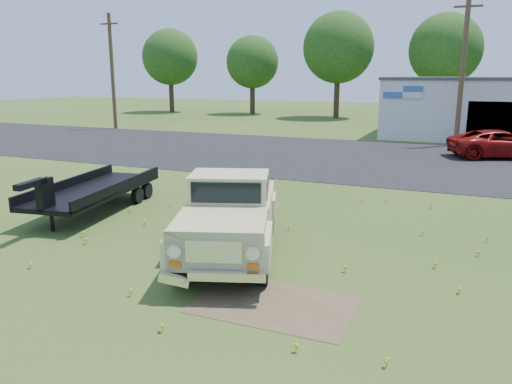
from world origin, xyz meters
TOP-DOWN VIEW (x-y plane):
  - ground at (0.00, 0.00)m, footprint 140.00×140.00m
  - asphalt_lot at (0.00, 15.00)m, footprint 90.00×14.00m
  - dirt_patch_a at (1.50, -3.00)m, footprint 3.00×2.00m
  - dirt_patch_b at (-2.00, 3.50)m, footprint 2.20×1.60m
  - commercial_building at (6.00, 26.99)m, footprint 14.20×8.20m
  - utility_pole_west at (-22.00, 22.00)m, footprint 1.60×0.30m
  - utility_pole_mid at (4.00, 22.00)m, footprint 1.60×0.30m
  - treeline_a at (-28.00, 40.00)m, footprint 6.40×6.40m
  - treeline_b at (-18.00, 41.00)m, footprint 5.76×5.76m
  - treeline_c at (-8.00, 39.50)m, footprint 7.04×7.04m
  - treeline_d at (2.00, 40.50)m, footprint 6.72×6.72m
  - vintage_pickup_truck at (-0.47, -0.88)m, footprint 3.90×6.01m
  - flatbed_trailer at (-6.23, 1.04)m, footprint 2.84×6.09m
  - red_pickup at (6.28, 17.86)m, footprint 5.73×4.15m

SIDE VIEW (x-z plane):
  - ground at x=0.00m, z-range 0.00..0.00m
  - asphalt_lot at x=0.00m, z-range -0.01..0.01m
  - dirt_patch_a at x=1.50m, z-range -0.01..0.01m
  - dirt_patch_b at x=-2.00m, z-range -0.01..0.01m
  - red_pickup at x=6.28m, z-range 0.00..1.45m
  - flatbed_trailer at x=-6.23m, z-range 0.00..1.60m
  - vintage_pickup_truck at x=-0.47m, z-range 0.00..2.03m
  - commercial_building at x=6.00m, z-range 0.03..4.18m
  - utility_pole_west at x=-22.00m, z-range 0.10..9.10m
  - utility_pole_mid at x=4.00m, z-range 0.10..9.10m
  - treeline_b at x=-18.00m, z-range 1.38..9.95m
  - treeline_a at x=-28.00m, z-range 1.54..11.06m
  - treeline_d at x=2.00m, z-range 1.62..11.62m
  - treeline_c at x=-8.00m, z-range 1.70..12.17m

